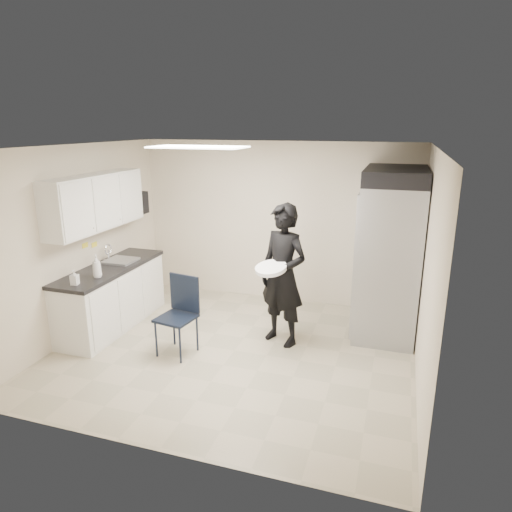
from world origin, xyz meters
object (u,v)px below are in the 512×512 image
(commercial_fridge, at_px, (389,259))
(lower_counter, at_px, (112,298))
(man_tuxedo, at_px, (283,275))
(folding_chair, at_px, (176,318))

(commercial_fridge, bearing_deg, lower_counter, -164.12)
(commercial_fridge, relative_size, man_tuxedo, 1.11)
(man_tuxedo, bearing_deg, lower_counter, -150.70)
(folding_chair, height_order, man_tuxedo, man_tuxedo)
(lower_counter, xyz_separation_m, man_tuxedo, (2.47, 0.25, 0.52))
(lower_counter, distance_m, folding_chair, 1.37)
(folding_chair, relative_size, man_tuxedo, 0.52)
(lower_counter, height_order, man_tuxedo, man_tuxedo)
(commercial_fridge, bearing_deg, folding_chair, -148.02)
(commercial_fridge, xyz_separation_m, man_tuxedo, (-1.31, -0.82, -0.10))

